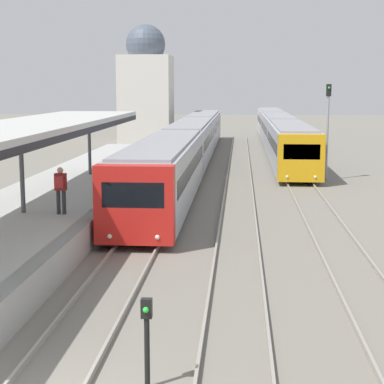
{
  "coord_description": "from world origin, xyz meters",
  "views": [
    {
      "loc": [
        3.47,
        -9.87,
        5.43
      ],
      "look_at": [
        1.71,
        13.49,
        1.6
      ],
      "focal_mm": 60.0,
      "sensor_mm": 36.0,
      "label": 1
    }
  ],
  "objects_px": {
    "person_on_platform": "(60,187)",
    "train_near": "(191,141)",
    "train_far": "(278,130)",
    "signal_post_near": "(147,333)",
    "signal_mast_far": "(328,121)"
  },
  "relations": [
    {
      "from": "person_on_platform",
      "to": "train_near",
      "type": "xyz_separation_m",
      "value": [
        2.79,
        23.16,
        -0.32
      ]
    },
    {
      "from": "person_on_platform",
      "to": "train_far",
      "type": "xyz_separation_m",
      "value": [
        9.62,
        35.69,
        -0.33
      ]
    },
    {
      "from": "train_far",
      "to": "signal_post_near",
      "type": "xyz_separation_m",
      "value": [
        -5.01,
        -46.51,
        -0.61
      ]
    },
    {
      "from": "train_near",
      "to": "signal_post_near",
      "type": "height_order",
      "value": "train_near"
    },
    {
      "from": "person_on_platform",
      "to": "signal_mast_far",
      "type": "height_order",
      "value": "signal_mast_far"
    },
    {
      "from": "person_on_platform",
      "to": "signal_mast_far",
      "type": "distance_m",
      "value": 19.92
    },
    {
      "from": "train_near",
      "to": "signal_mast_far",
      "type": "bearing_deg",
      "value": -38.71
    },
    {
      "from": "person_on_platform",
      "to": "train_near",
      "type": "height_order",
      "value": "train_near"
    },
    {
      "from": "signal_mast_far",
      "to": "person_on_platform",
      "type": "bearing_deg",
      "value": -124.79
    },
    {
      "from": "person_on_platform",
      "to": "train_far",
      "type": "relative_size",
      "value": 0.04
    },
    {
      "from": "signal_mast_far",
      "to": "train_near",
      "type": "bearing_deg",
      "value": 141.29
    },
    {
      "from": "train_near",
      "to": "train_far",
      "type": "relative_size",
      "value": 1.11
    },
    {
      "from": "train_far",
      "to": "signal_post_near",
      "type": "relative_size",
      "value": 26.12
    },
    {
      "from": "person_on_platform",
      "to": "train_near",
      "type": "bearing_deg",
      "value": 83.14
    },
    {
      "from": "signal_post_near",
      "to": "signal_mast_far",
      "type": "relative_size",
      "value": 0.3
    }
  ]
}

